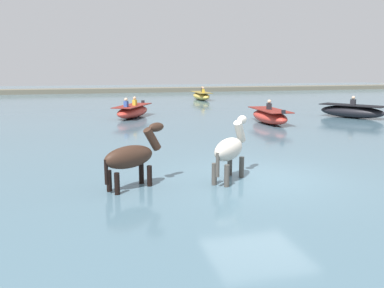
% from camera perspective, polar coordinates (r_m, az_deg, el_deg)
% --- Properties ---
extents(ground_plane, '(120.00, 120.00, 0.00)m').
position_cam_1_polar(ground_plane, '(10.32, 9.41, -6.74)').
color(ground_plane, gray).
extents(water_surface, '(90.00, 90.00, 0.39)m').
position_cam_1_polar(water_surface, '(19.63, -2.21, 2.38)').
color(water_surface, '#476675').
rests_on(water_surface, ground).
extents(horse_lead_dark_bay, '(1.59, 1.12, 1.83)m').
position_cam_1_polar(horse_lead_dark_bay, '(9.10, -8.63, -2.05)').
color(horse_lead_dark_bay, '#382319').
rests_on(horse_lead_dark_bay, ground).
extents(horse_trailing_pinto, '(1.40, 1.50, 1.90)m').
position_cam_1_polar(horse_trailing_pinto, '(9.67, 5.46, -0.94)').
color(horse_trailing_pinto, beige).
rests_on(horse_trailing_pinto, ground).
extents(boat_mid_channel, '(2.94, 3.54, 1.19)m').
position_cam_1_polar(boat_mid_channel, '(23.57, 21.92, 4.38)').
color(boat_mid_channel, black).
rests_on(boat_mid_channel, water_surface).
extents(boat_far_inshore, '(1.35, 3.43, 1.17)m').
position_cam_1_polar(boat_far_inshore, '(20.06, 11.05, 3.93)').
color(boat_far_inshore, '#BC382D').
rests_on(boat_far_inshore, water_surface).
extents(boat_far_offshore, '(1.17, 3.67, 1.14)m').
position_cam_1_polar(boat_far_offshore, '(34.21, 1.33, 6.92)').
color(boat_far_offshore, gold).
rests_on(boat_far_offshore, water_surface).
extents(boat_distant_west, '(2.59, 3.53, 1.16)m').
position_cam_1_polar(boat_distant_west, '(22.23, -8.50, 4.67)').
color(boat_distant_west, '#BC382D').
rests_on(boat_distant_west, water_surface).
extents(far_shoreline, '(80.00, 2.40, 0.86)m').
position_cam_1_polar(far_shoreline, '(45.10, -9.05, 7.39)').
color(far_shoreline, '#605B4C').
rests_on(far_shoreline, ground).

